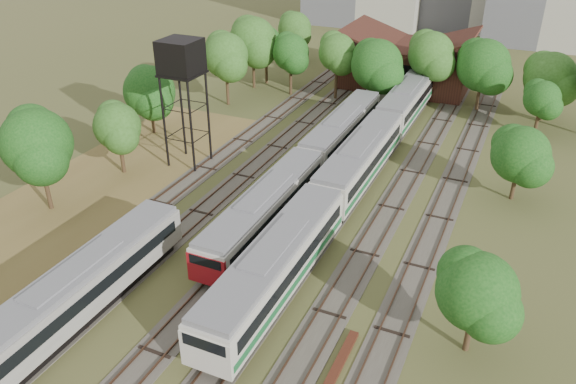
% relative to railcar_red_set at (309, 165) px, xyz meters
% --- Properties ---
extents(dry_grass_patch, '(14.00, 60.00, 0.04)m').
position_rel_railcar_red_set_xyz_m(dry_grass_patch, '(-16.00, -18.24, -1.84)').
color(dry_grass_patch, brown).
rests_on(dry_grass_patch, ground).
extents(tracks, '(24.60, 80.00, 0.19)m').
position_rel_railcar_red_set_xyz_m(tracks, '(1.33, -1.24, -1.82)').
color(tracks, '#4C473D').
rests_on(tracks, ground).
extents(railcar_red_set, '(2.84, 34.57, 3.51)m').
position_rel_railcar_red_set_xyz_m(railcar_red_set, '(0.00, 0.00, 0.00)').
color(railcar_red_set, black).
rests_on(railcar_red_set, ground).
extents(railcar_green_set, '(3.14, 52.07, 3.88)m').
position_rel_railcar_red_set_xyz_m(railcar_green_set, '(4.00, 2.23, 0.19)').
color(railcar_green_set, black).
rests_on(railcar_green_set, ground).
extents(railcar_rear, '(3.07, 16.08, 3.80)m').
position_rel_railcar_red_set_xyz_m(railcar_rear, '(0.00, 29.70, 0.15)').
color(railcar_rear, black).
rests_on(railcar_rear, ground).
extents(old_grey_coach, '(2.85, 18.00, 3.53)m').
position_rel_railcar_red_set_xyz_m(old_grey_coach, '(-6.00, -22.24, 0.07)').
color(old_grey_coach, black).
rests_on(old_grey_coach, ground).
extents(water_tower, '(3.44, 3.44, 11.89)m').
position_rel_railcar_red_set_xyz_m(water_tower, '(-12.11, -0.74, 8.17)').
color(water_tower, black).
rests_on(water_tower, ground).
extents(rail_pile_near, '(0.52, 7.87, 0.26)m').
position_rel_railcar_red_set_xyz_m(rail_pile_near, '(10.00, -20.79, -1.73)').
color(rail_pile_near, '#532617').
rests_on(rail_pile_near, ground).
extents(maintenance_shed, '(16.45, 11.55, 7.58)m').
position_rel_railcar_red_set_xyz_m(maintenance_shed, '(1.00, 31.74, 1.06)').
color(maintenance_shed, '#3A1C15').
rests_on(maintenance_shed, ground).
extents(tree_band_left, '(8.20, 76.05, 8.72)m').
position_rel_railcar_red_set_xyz_m(tree_band_left, '(-18.27, -1.83, 3.50)').
color(tree_band_left, '#382616').
rests_on(tree_band_left, ground).
extents(tree_band_far, '(46.07, 10.57, 9.61)m').
position_rel_railcar_red_set_xyz_m(tree_band_far, '(3.15, 23.62, 3.86)').
color(tree_band_far, '#382616').
rests_on(tree_band_far, ground).
extents(tree_band_right, '(5.76, 39.76, 6.54)m').
position_rel_railcar_red_set_xyz_m(tree_band_right, '(16.90, 0.78, 2.30)').
color(tree_band_right, '#382616').
rests_on(tree_band_right, ground).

